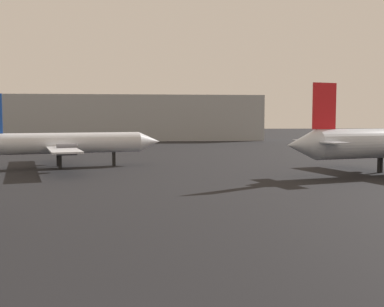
{
  "coord_description": "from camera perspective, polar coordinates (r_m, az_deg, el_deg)",
  "views": [
    {
      "loc": [
        2.54,
        -12.05,
        6.83
      ],
      "look_at": [
        7.27,
        37.36,
        3.06
      ],
      "focal_mm": 42.8,
      "sensor_mm": 36.0,
      "label": 1
    }
  ],
  "objects": [
    {
      "name": "terminal_building",
      "position": [
        148.74,
        -8.14,
        4.4
      ],
      "size": [
        85.6,
        18.54,
        14.18
      ],
      "primitive_type": "cube",
      "color": "#999EA3",
      "rests_on": "ground_plane"
    },
    {
      "name": "airplane_distant",
      "position": [
        66.74,
        -15.64,
        1.24
      ],
      "size": [
        27.14,
        26.91,
        10.2
      ],
      "rotation": [
        0.0,
        0.0,
        0.26
      ],
      "color": "silver",
      "rests_on": "ground_plane"
    }
  ]
}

